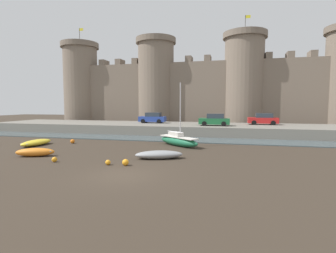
{
  "coord_description": "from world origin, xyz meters",
  "views": [
    {
      "loc": [
        6.32,
        -14.18,
        4.23
      ],
      "look_at": [
        1.41,
        5.6,
        2.5
      ],
      "focal_mm": 28.0,
      "sensor_mm": 36.0,
      "label": 1
    }
  ],
  "objects_px": {
    "rowboat_near_channel_left": "(35,152)",
    "mooring_buoy_near_channel": "(125,162)",
    "car_quay_centre_west": "(215,120)",
    "car_quay_east": "(153,118)",
    "rowboat_foreground_centre": "(159,154)",
    "sailboat_midflat_left": "(178,140)",
    "rowboat_foreground_left": "(36,142)",
    "mooring_buoy_off_centre": "(54,159)",
    "car_quay_centre_east": "(263,119)",
    "mooring_buoy_near_shore": "(108,162)",
    "mooring_buoy_mid_mud": "(73,141)"
  },
  "relations": [
    {
      "from": "rowboat_foreground_left",
      "to": "mooring_buoy_mid_mud",
      "type": "bearing_deg",
      "value": 38.78
    },
    {
      "from": "mooring_buoy_near_channel",
      "to": "car_quay_centre_west",
      "type": "relative_size",
      "value": 0.11
    },
    {
      "from": "rowboat_foreground_left",
      "to": "mooring_buoy_off_centre",
      "type": "distance_m",
      "value": 9.33
    },
    {
      "from": "rowboat_near_channel_left",
      "to": "mooring_buoy_near_shore",
      "type": "bearing_deg",
      "value": -10.71
    },
    {
      "from": "mooring_buoy_near_channel",
      "to": "car_quay_centre_west",
      "type": "height_order",
      "value": "car_quay_centre_west"
    },
    {
      "from": "rowboat_near_channel_left",
      "to": "mooring_buoy_off_centre",
      "type": "distance_m",
      "value": 3.26
    },
    {
      "from": "mooring_buoy_near_channel",
      "to": "mooring_buoy_near_shore",
      "type": "relative_size",
      "value": 1.26
    },
    {
      "from": "car_quay_centre_west",
      "to": "car_quay_east",
      "type": "distance_m",
      "value": 10.18
    },
    {
      "from": "rowboat_foreground_left",
      "to": "car_quay_centre_east",
      "type": "distance_m",
      "value": 29.16
    },
    {
      "from": "car_quay_centre_east",
      "to": "rowboat_near_channel_left",
      "type": "bearing_deg",
      "value": -132.49
    },
    {
      "from": "mooring_buoy_near_channel",
      "to": "car_quay_centre_east",
      "type": "height_order",
      "value": "car_quay_centre_east"
    },
    {
      "from": "rowboat_foreground_left",
      "to": "car_quay_centre_west",
      "type": "height_order",
      "value": "car_quay_centre_west"
    },
    {
      "from": "rowboat_foreground_left",
      "to": "rowboat_near_channel_left",
      "type": "xyz_separation_m",
      "value": [
        4.02,
        -4.8,
        0.04
      ]
    },
    {
      "from": "mooring_buoy_off_centre",
      "to": "car_quay_centre_east",
      "type": "xyz_separation_m",
      "value": [
        16.86,
        23.03,
        1.94
      ]
    },
    {
      "from": "sailboat_midflat_left",
      "to": "mooring_buoy_near_channel",
      "type": "xyz_separation_m",
      "value": [
        -1.8,
        -9.3,
        -0.35
      ]
    },
    {
      "from": "rowboat_near_channel_left",
      "to": "mooring_buoy_off_centre",
      "type": "xyz_separation_m",
      "value": [
        2.91,
        -1.46,
        -0.17
      ]
    },
    {
      "from": "mooring_buoy_near_channel",
      "to": "mooring_buoy_mid_mud",
      "type": "height_order",
      "value": "same"
    },
    {
      "from": "car_quay_centre_west",
      "to": "car_quay_east",
      "type": "relative_size",
      "value": 1.0
    },
    {
      "from": "rowboat_near_channel_left",
      "to": "mooring_buoy_near_channel",
      "type": "height_order",
      "value": "rowboat_near_channel_left"
    },
    {
      "from": "sailboat_midflat_left",
      "to": "rowboat_foreground_centre",
      "type": "bearing_deg",
      "value": -91.54
    },
    {
      "from": "sailboat_midflat_left",
      "to": "mooring_buoy_mid_mud",
      "type": "distance_m",
      "value": 11.55
    },
    {
      "from": "car_quay_centre_west",
      "to": "mooring_buoy_mid_mud",
      "type": "bearing_deg",
      "value": -142.71
    },
    {
      "from": "rowboat_foreground_centre",
      "to": "rowboat_foreground_left",
      "type": "relative_size",
      "value": 1.02
    },
    {
      "from": "sailboat_midflat_left",
      "to": "mooring_buoy_near_channel",
      "type": "distance_m",
      "value": 9.48
    },
    {
      "from": "car_quay_east",
      "to": "rowboat_foreground_left",
      "type": "bearing_deg",
      "value": -114.71
    },
    {
      "from": "mooring_buoy_near_shore",
      "to": "mooring_buoy_off_centre",
      "type": "xyz_separation_m",
      "value": [
        -4.25,
        -0.1,
        0.01
      ]
    },
    {
      "from": "rowboat_near_channel_left",
      "to": "car_quay_centre_east",
      "type": "height_order",
      "value": "car_quay_centre_east"
    },
    {
      "from": "rowboat_foreground_centre",
      "to": "mooring_buoy_off_centre",
      "type": "distance_m",
      "value": 7.75
    },
    {
      "from": "rowboat_foreground_left",
      "to": "car_quay_centre_west",
      "type": "xyz_separation_m",
      "value": [
        17.19,
        13.21,
        1.8
      ]
    },
    {
      "from": "mooring_buoy_off_centre",
      "to": "car_quay_centre_west",
      "type": "xyz_separation_m",
      "value": [
        10.27,
        19.46,
        1.94
      ]
    },
    {
      "from": "rowboat_foreground_centre",
      "to": "sailboat_midflat_left",
      "type": "bearing_deg",
      "value": 88.46
    },
    {
      "from": "rowboat_foreground_centre",
      "to": "mooring_buoy_near_channel",
      "type": "distance_m",
      "value": 3.24
    },
    {
      "from": "rowboat_near_channel_left",
      "to": "car_quay_centre_east",
      "type": "relative_size",
      "value": 0.76
    },
    {
      "from": "car_quay_centre_west",
      "to": "car_quay_east",
      "type": "bearing_deg",
      "value": 162.66
    },
    {
      "from": "rowboat_foreground_left",
      "to": "car_quay_east",
      "type": "bearing_deg",
      "value": 65.29
    },
    {
      "from": "mooring_buoy_mid_mud",
      "to": "mooring_buoy_off_centre",
      "type": "bearing_deg",
      "value": -63.69
    },
    {
      "from": "mooring_buoy_near_shore",
      "to": "car_quay_centre_west",
      "type": "xyz_separation_m",
      "value": [
        6.02,
        19.36,
        1.94
      ]
    },
    {
      "from": "mooring_buoy_near_shore",
      "to": "car_quay_centre_west",
      "type": "bearing_deg",
      "value": 72.72
    },
    {
      "from": "rowboat_near_channel_left",
      "to": "rowboat_foreground_left",
      "type": "bearing_deg",
      "value": 129.92
    },
    {
      "from": "car_quay_centre_west",
      "to": "car_quay_east",
      "type": "xyz_separation_m",
      "value": [
        -9.72,
        3.03,
        0.0
      ]
    },
    {
      "from": "car_quay_centre_east",
      "to": "car_quay_east",
      "type": "xyz_separation_m",
      "value": [
        -16.31,
        -0.54,
        0.0
      ]
    },
    {
      "from": "mooring_buoy_mid_mud",
      "to": "sailboat_midflat_left",
      "type": "bearing_deg",
      "value": 5.25
    },
    {
      "from": "rowboat_foreground_centre",
      "to": "mooring_buoy_near_channel",
      "type": "bearing_deg",
      "value": -120.18
    },
    {
      "from": "mooring_buoy_mid_mud",
      "to": "rowboat_near_channel_left",
      "type": "bearing_deg",
      "value": -79.69
    },
    {
      "from": "mooring_buoy_near_channel",
      "to": "mooring_buoy_off_centre",
      "type": "relative_size",
      "value": 1.21
    },
    {
      "from": "mooring_buoy_near_channel",
      "to": "car_quay_centre_west",
      "type": "xyz_separation_m",
      "value": [
        4.76,
        19.25,
        1.9
      ]
    },
    {
      "from": "mooring_buoy_mid_mud",
      "to": "car_quay_east",
      "type": "height_order",
      "value": "car_quay_east"
    },
    {
      "from": "sailboat_midflat_left",
      "to": "rowboat_near_channel_left",
      "type": "relative_size",
      "value": 2.02
    },
    {
      "from": "mooring_buoy_mid_mud",
      "to": "mooring_buoy_off_centre",
      "type": "xyz_separation_m",
      "value": [
        4.18,
        -8.46,
        -0.04
      ]
    },
    {
      "from": "mooring_buoy_off_centre",
      "to": "rowboat_foreground_left",
      "type": "bearing_deg",
      "value": 137.9
    }
  ]
}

